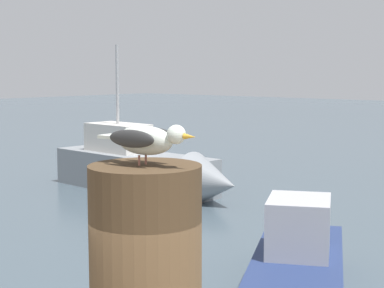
% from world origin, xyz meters
% --- Properties ---
extents(seagull, '(0.39, 0.16, 0.14)m').
position_xyz_m(seagull, '(-1.13, -0.51, 2.78)').
color(seagull, '#C67660').
rests_on(seagull, mooring_post).
extents(boat_grey, '(5.75, 1.73, 3.81)m').
position_xyz_m(boat_grey, '(-10.36, 9.02, 0.58)').
color(boat_grey, gray).
rests_on(boat_grey, ground_plane).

